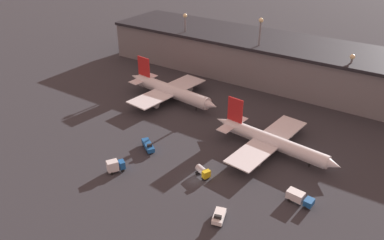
% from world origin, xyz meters
% --- Properties ---
extents(ground, '(600.00, 600.00, 0.00)m').
position_xyz_m(ground, '(0.00, 0.00, 0.00)').
color(ground, '#2D2D33').
extents(terminal_building, '(171.99, 31.44, 16.88)m').
position_xyz_m(terminal_building, '(0.00, 76.76, 8.48)').
color(terminal_building, slate).
rests_on(terminal_building, ground).
extents(airplane_0, '(43.32, 34.45, 13.92)m').
position_xyz_m(airplane_0, '(-34.30, 35.44, 3.90)').
color(airplane_0, silver).
rests_on(airplane_0, ground).
extents(airplane_1, '(40.95, 35.21, 13.26)m').
position_xyz_m(airplane_1, '(11.28, 24.16, 3.40)').
color(airplane_1, silver).
rests_on(airplane_1, ground).
extents(service_vehicle_0, '(4.37, 5.26, 3.62)m').
position_xyz_m(service_vehicle_0, '(-20.10, -9.04, 1.97)').
color(service_vehicle_0, '#195199').
rests_on(service_vehicle_0, ground).
extents(service_vehicle_1, '(7.01, 5.70, 2.83)m').
position_xyz_m(service_vehicle_1, '(-19.75, 4.51, 1.34)').
color(service_vehicle_1, '#195199').
rests_on(service_vehicle_1, ground).
extents(service_vehicle_2, '(4.93, 3.58, 2.69)m').
position_xyz_m(service_vehicle_2, '(0.89, 2.50, 1.57)').
color(service_vehicle_2, gold).
rests_on(service_vehicle_2, ground).
extents(service_vehicle_3, '(3.82, 5.56, 2.61)m').
position_xyz_m(service_vehicle_3, '(12.91, -9.54, 1.22)').
color(service_vehicle_3, white).
rests_on(service_vehicle_3, ground).
extents(service_vehicle_4, '(6.79, 3.21, 2.80)m').
position_xyz_m(service_vehicle_4, '(26.04, 6.68, 1.61)').
color(service_vehicle_4, '#195199').
rests_on(service_vehicle_4, ground).
extents(lamp_post_0, '(1.80, 1.80, 24.76)m').
position_xyz_m(lamp_post_0, '(-48.86, 66.42, 15.77)').
color(lamp_post_0, slate).
rests_on(lamp_post_0, ground).
extents(lamp_post_1, '(1.80, 1.80, 27.66)m').
position_xyz_m(lamp_post_1, '(-13.75, 66.42, 17.36)').
color(lamp_post_1, slate).
rests_on(lamp_post_1, ground).
extents(lamp_post_2, '(1.80, 1.80, 19.98)m').
position_xyz_m(lamp_post_2, '(21.15, 66.42, 13.10)').
color(lamp_post_2, slate).
rests_on(lamp_post_2, ground).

